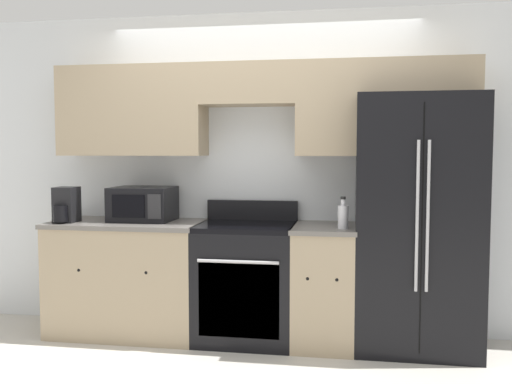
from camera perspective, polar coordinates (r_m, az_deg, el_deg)
The scene contains 9 objects.
ground_plane at distance 4.33m, azimuth -0.71°, elevation -15.85°, with size 12.00×12.00×0.00m, color beige.
wall_back at distance 4.65m, azimuth 0.63°, elevation 4.23°, with size 8.00×0.39×2.60m.
lower_cabinets_left at distance 4.77m, azimuth -12.68°, elevation -8.32°, with size 1.22×0.64×0.91m.
lower_cabinets_right at distance 4.43m, azimuth 6.83°, elevation -9.21°, with size 0.48×0.64×0.91m.
oven_range at distance 4.50m, azimuth -0.98°, elevation -8.92°, with size 0.75×0.65×1.07m.
refrigerator at distance 4.40m, azimuth 15.73°, elevation -3.03°, with size 0.89×0.72×1.88m.
microwave at distance 4.71m, azimuth -11.23°, elevation -1.17°, with size 0.48×0.41×0.27m.
bottle at distance 4.19m, azimuth 8.70°, elevation -2.39°, with size 0.08×0.08×0.23m.
paper_towel_holder at distance 4.76m, azimuth -18.50°, elevation -1.34°, with size 0.16×0.24×0.28m.
Camera 1 is at (0.73, -4.00, 1.48)m, focal length 40.00 mm.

